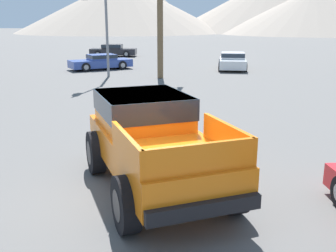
# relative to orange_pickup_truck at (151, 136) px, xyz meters

# --- Properties ---
(ground_plane) EXTENTS (320.00, 320.00, 0.00)m
(ground_plane) POSITION_rel_orange_pickup_truck_xyz_m (-0.19, -0.12, -1.09)
(ground_plane) COLOR #5B5956
(orange_pickup_truck) EXTENTS (4.32, 5.09, 1.90)m
(orange_pickup_truck) POSITION_rel_orange_pickup_truck_xyz_m (0.00, 0.00, 0.00)
(orange_pickup_truck) COLOR orange
(orange_pickup_truck) RESTS_ON ground_plane
(parked_car_blue) EXTENTS (4.40, 4.29, 1.09)m
(parked_car_blue) POSITION_rel_orange_pickup_truck_xyz_m (-9.62, 19.17, -0.53)
(parked_car_blue) COLOR #334C9E
(parked_car_blue) RESTS_ON ground_plane
(parked_car_white) EXTENTS (2.34, 4.34, 1.24)m
(parked_car_white) POSITION_rel_orange_pickup_truck_xyz_m (-0.29, 21.46, -0.46)
(parked_car_white) COLOR white
(parked_car_white) RESTS_ON ground_plane
(parked_car_dark) EXTENTS (4.79, 2.74, 1.19)m
(parked_car_dark) POSITION_rel_orange_pickup_truck_xyz_m (-12.84, 29.51, -0.48)
(parked_car_dark) COLOR #232328
(parked_car_dark) RESTS_ON ground_plane
(traffic_light_main) EXTENTS (0.38, 3.43, 5.73)m
(traffic_light_main) POSITION_rel_orange_pickup_truck_xyz_m (-7.58, 14.40, 2.89)
(traffic_light_main) COLOR slate
(traffic_light_main) RESTS_ON ground_plane
(distant_mountain_range) EXTENTS (159.42, 86.26, 19.05)m
(distant_mountain_range) POSITION_rel_orange_pickup_truck_xyz_m (1.06, 118.19, 7.31)
(distant_mountain_range) COLOR gray
(distant_mountain_range) RESTS_ON ground_plane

